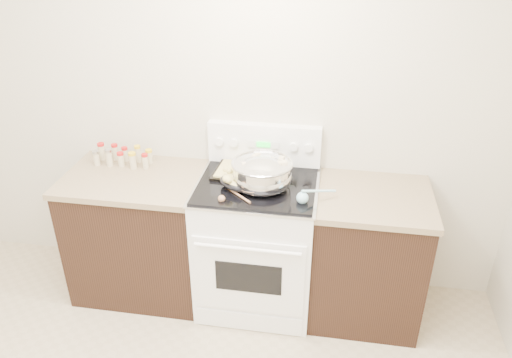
# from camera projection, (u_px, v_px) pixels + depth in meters

# --- Properties ---
(room_shell) EXTENTS (4.10, 3.60, 2.75)m
(room_shell) POSITION_uv_depth(u_px,v_px,m) (81.00, 179.00, 1.62)
(room_shell) COLOR beige
(room_shell) RESTS_ON ground
(counter_left) EXTENTS (0.93, 0.67, 0.92)m
(counter_left) POSITION_uv_depth(u_px,v_px,m) (142.00, 233.00, 3.52)
(counter_left) COLOR black
(counter_left) RESTS_ON ground
(counter_right) EXTENTS (0.73, 0.67, 0.92)m
(counter_right) POSITION_uv_depth(u_px,v_px,m) (366.00, 255.00, 3.30)
(counter_right) COLOR black
(counter_right) RESTS_ON ground
(kitchen_range) EXTENTS (0.78, 0.73, 1.22)m
(kitchen_range) POSITION_uv_depth(u_px,v_px,m) (257.00, 241.00, 3.38)
(kitchen_range) COLOR white
(kitchen_range) RESTS_ON ground
(mixing_bowl) EXTENTS (0.39, 0.39, 0.22)m
(mixing_bowl) POSITION_uv_depth(u_px,v_px,m) (262.00, 174.00, 3.08)
(mixing_bowl) COLOR silver
(mixing_bowl) RESTS_ON kitchen_range
(roasting_pan) EXTENTS (0.34, 0.28, 0.11)m
(roasting_pan) POSITION_uv_depth(u_px,v_px,m) (242.00, 181.00, 3.08)
(roasting_pan) COLOR black
(roasting_pan) RESTS_ON kitchen_range
(baking_sheet) EXTENTS (0.43, 0.32, 0.06)m
(baking_sheet) POSITION_uv_depth(u_px,v_px,m) (246.00, 172.00, 3.26)
(baking_sheet) COLOR black
(baking_sheet) RESTS_ON kitchen_range
(wooden_spoon) EXTENTS (0.20, 0.19, 0.04)m
(wooden_spoon) POSITION_uv_depth(u_px,v_px,m) (227.00, 197.00, 2.99)
(wooden_spoon) COLOR #A16F49
(wooden_spoon) RESTS_ON kitchen_range
(blue_ladle) EXTENTS (0.23, 0.16, 0.09)m
(blue_ladle) POSITION_uv_depth(u_px,v_px,m) (305.00, 197.00, 2.95)
(blue_ladle) COLOR #8EC3D4
(blue_ladle) RESTS_ON kitchen_range
(spice_jars) EXTENTS (0.39, 0.15, 0.13)m
(spice_jars) POSITION_uv_depth(u_px,v_px,m) (123.00, 156.00, 3.43)
(spice_jars) COLOR #BFB28C
(spice_jars) RESTS_ON counter_left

